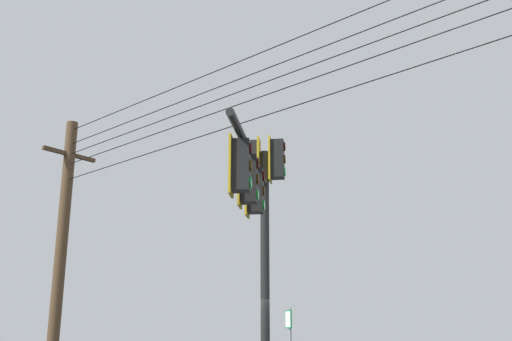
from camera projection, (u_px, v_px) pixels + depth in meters
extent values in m
cylinder|color=black|center=(265.00, 280.00, 12.78)|extent=(0.20, 0.20, 5.84)
cylinder|color=black|center=(251.00, 154.00, 11.22)|extent=(1.32, 4.36, 0.14)
cube|color=black|center=(278.00, 159.00, 13.47)|extent=(0.37, 0.37, 0.90)
cube|color=#B29319|center=(270.00, 160.00, 13.49)|extent=(0.15, 0.43, 1.04)
cylinder|color=#360503|center=(285.00, 147.00, 13.53)|extent=(0.08, 0.20, 0.20)
cylinder|color=#3C2703|center=(285.00, 159.00, 13.45)|extent=(0.08, 0.20, 0.20)
cylinder|color=green|center=(285.00, 172.00, 13.37)|extent=(0.08, 0.20, 0.20)
cube|color=black|center=(252.00, 160.00, 13.55)|extent=(0.37, 0.37, 0.90)
cube|color=#B29319|center=(259.00, 160.00, 13.53)|extent=(0.15, 0.43, 1.04)
cylinder|color=#360503|center=(245.00, 148.00, 13.65)|extent=(0.08, 0.20, 0.20)
cylinder|color=#3C2703|center=(245.00, 161.00, 13.57)|extent=(0.08, 0.20, 0.20)
cylinder|color=green|center=(245.00, 173.00, 13.49)|extent=(0.08, 0.20, 0.20)
cube|color=black|center=(256.00, 191.00, 11.76)|extent=(0.37, 0.37, 0.90)
cube|color=#B29319|center=(247.00, 191.00, 11.79)|extent=(0.15, 0.44, 1.04)
cylinder|color=#360503|center=(264.00, 176.00, 11.82)|extent=(0.08, 0.20, 0.20)
cylinder|color=#3C2703|center=(264.00, 191.00, 11.74)|extent=(0.08, 0.20, 0.20)
cylinder|color=green|center=(264.00, 205.00, 11.66)|extent=(0.08, 0.20, 0.20)
cube|color=black|center=(249.00, 179.00, 10.89)|extent=(0.36, 0.36, 0.90)
cube|color=#B29319|center=(240.00, 180.00, 10.90)|extent=(0.14, 0.44, 1.04)
cylinder|color=#360503|center=(258.00, 164.00, 10.95)|extent=(0.08, 0.20, 0.20)
cylinder|color=#3C2703|center=(258.00, 179.00, 10.87)|extent=(0.08, 0.20, 0.20)
cylinder|color=green|center=(258.00, 195.00, 10.79)|extent=(0.08, 0.20, 0.20)
cube|color=black|center=(241.00, 166.00, 10.01)|extent=(0.36, 0.36, 0.90)
cube|color=#B29319|center=(231.00, 166.00, 10.02)|extent=(0.14, 0.44, 1.04)
cylinder|color=#360503|center=(251.00, 149.00, 10.07)|extent=(0.07, 0.20, 0.20)
cylinder|color=#3C2703|center=(251.00, 165.00, 9.99)|extent=(0.07, 0.20, 0.20)
cylinder|color=green|center=(251.00, 182.00, 9.91)|extent=(0.07, 0.20, 0.20)
cylinder|color=#4C3823|center=(61.00, 252.00, 18.02)|extent=(0.36, 0.36, 8.43)
cube|color=#4C3823|center=(70.00, 154.00, 18.87)|extent=(1.47, 1.38, 0.12)
cube|color=#0C7238|center=(288.00, 319.00, 14.86)|extent=(0.10, 0.38, 0.45)
cube|color=white|center=(288.00, 319.00, 14.86)|extent=(0.07, 0.31, 0.39)
cylinder|color=black|center=(292.00, 107.00, 13.32)|extent=(12.03, 12.91, 0.51)
cylinder|color=black|center=(292.00, 86.00, 13.46)|extent=(12.03, 12.91, 0.51)
cylinder|color=black|center=(291.00, 73.00, 13.55)|extent=(12.03, 12.91, 0.51)
cylinder|color=black|center=(291.00, 59.00, 13.64)|extent=(12.03, 12.91, 0.51)
cylinder|color=black|center=(291.00, 40.00, 13.77)|extent=(12.03, 12.91, 0.51)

